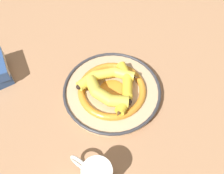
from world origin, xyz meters
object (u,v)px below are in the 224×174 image
(banana_a, at_px, (104,94))
(banana_c, at_px, (106,76))
(decorative_bowl, at_px, (112,91))
(banana_b, at_px, (126,88))

(banana_a, relative_size, banana_c, 0.86)
(banana_a, distance_m, banana_c, 0.07)
(decorative_bowl, height_order, banana_b, banana_b)
(decorative_bowl, xyz_separation_m, banana_a, (0.02, -0.04, 0.04))
(decorative_bowl, height_order, banana_a, banana_a)
(decorative_bowl, xyz_separation_m, banana_c, (-0.04, 0.00, 0.03))
(banana_a, bearing_deg, banana_c, 119.92)
(banana_b, bearing_deg, banana_c, 54.62)
(banana_b, relative_size, banana_c, 0.89)
(decorative_bowl, bearing_deg, banana_b, 43.84)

